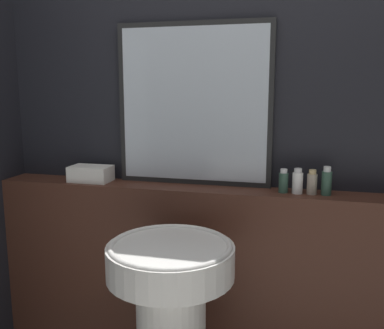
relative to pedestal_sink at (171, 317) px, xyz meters
The scene contains 9 objects.
wall_back 0.92m from the pedestal_sink, 82.92° to the left, with size 8.00×0.06×2.50m.
vanity_counter 0.46m from the pedestal_sink, 80.91° to the left, with size 2.24×0.20×0.99m.
pedestal_sink is the anchor object (origin of this frame).
mirror 1.00m from the pedestal_sink, 93.96° to the left, with size 0.78×0.03×0.80m.
towel_stack 0.88m from the pedestal_sink, 142.05° to the left, with size 0.21×0.13×0.08m.
shampoo_bottle 0.79m from the pedestal_sink, 47.02° to the left, with size 0.04×0.04×0.11m.
conditioner_bottle 0.83m from the pedestal_sink, 42.93° to the left, with size 0.05×0.05×0.12m.
lotion_bottle 0.87m from the pedestal_sink, 39.34° to the left, with size 0.05×0.05×0.12m.
body_wash_bottle 0.91m from the pedestal_sink, 36.28° to the left, with size 0.05×0.05×0.13m.
Camera 1 is at (0.41, -0.89, 1.47)m, focal length 40.00 mm.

